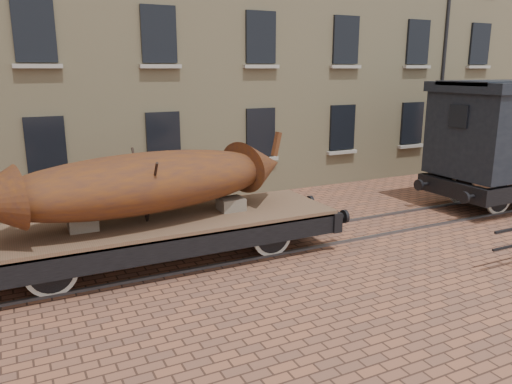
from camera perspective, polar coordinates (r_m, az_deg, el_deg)
name	(u,v)px	position (r m, az deg, el deg)	size (l,w,h in m)	color
ground	(311,238)	(13.42, 6.34, -5.21)	(90.00, 90.00, 0.00)	brown
warehouse_cream	(249,6)	(23.03, -0.79, 20.46)	(40.00, 10.19, 14.00)	tan
rail_track	(311,237)	(13.41, 6.35, -5.09)	(30.00, 1.52, 0.06)	#59595E
flatcar_wagon	(163,228)	(11.56, -10.64, -4.09)	(9.05, 2.45, 1.37)	brown
iron_boat	(145,182)	(11.19, -12.56, 1.08)	(7.47, 3.02, 1.76)	#653110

